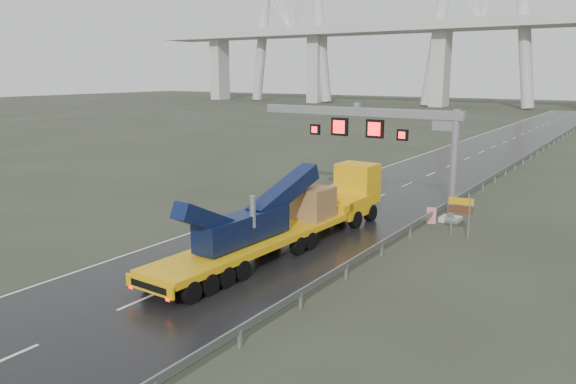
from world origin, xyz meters
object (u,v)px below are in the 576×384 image
Objects in this scene: sign_gantry at (385,131)px; exit_sign_pair at (461,209)px; heavy_haul_truck at (300,213)px; striped_barrier at (431,216)px.

exit_sign_pair is at bearing -27.67° from sign_gantry.
heavy_haul_truck is at bearing -145.84° from exit_sign_pair.
sign_gantry is 0.79× the size of heavy_haul_truck.
exit_sign_pair is at bearing -59.91° from striped_barrier.
heavy_haul_truck is 18.76× the size of striped_barrier.
striped_barrier is (4.87, 8.06, -1.20)m from heavy_haul_truck.
striped_barrier is (3.90, -1.11, -5.11)m from sign_gantry.
exit_sign_pair is 2.42× the size of striped_barrier.
sign_gantry is 14.86× the size of striped_barrier.
sign_gantry is at bearing 146.21° from striped_barrier.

